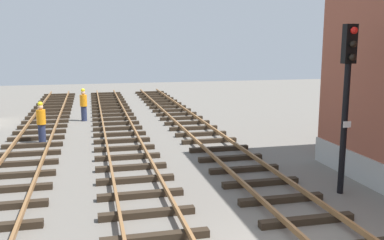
% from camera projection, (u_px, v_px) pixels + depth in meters
% --- Properties ---
extents(signal_mast, '(0.36, 0.40, 4.95)m').
position_uv_depth(signal_mast, '(347.00, 89.00, 12.29)').
color(signal_mast, black).
rests_on(signal_mast, ground).
extents(track_worker_foreground, '(0.40, 0.40, 1.87)m').
position_uv_depth(track_worker_foreground, '(84.00, 105.00, 24.45)').
color(track_worker_foreground, '#262D4C').
rests_on(track_worker_foreground, ground).
extents(track_worker_distant, '(0.40, 0.40, 1.87)m').
position_uv_depth(track_worker_distant, '(41.00, 122.00, 19.10)').
color(track_worker_distant, '#262D4C').
rests_on(track_worker_distant, ground).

